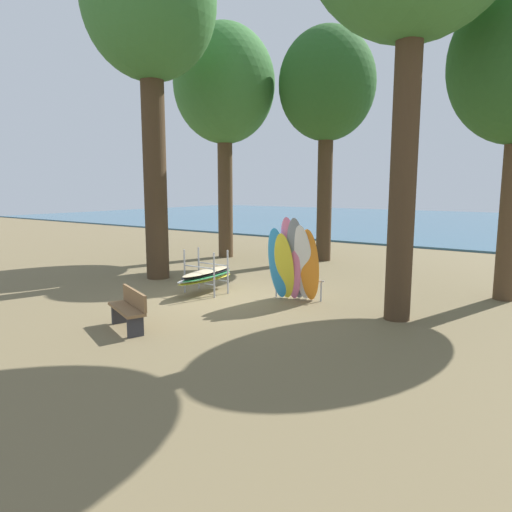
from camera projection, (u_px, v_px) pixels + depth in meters
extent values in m
plane|color=brown|center=(226.00, 298.00, 12.51)|extent=(80.00, 80.00, 0.00)
cube|color=#38607A|center=(464.00, 223.00, 38.09)|extent=(80.00, 36.00, 0.10)
cylinder|color=#42301E|center=(155.00, 166.00, 14.80)|extent=(0.74, 0.74, 7.36)
ellipsoid|color=#387033|center=(149.00, 0.00, 14.05)|extent=(4.14, 4.14, 4.76)
cylinder|color=#42301E|center=(404.00, 157.00, 10.02)|extent=(0.58, 0.58, 7.32)
cylinder|color=#4C3823|center=(511.00, 207.00, 12.03)|extent=(0.53, 0.53, 5.00)
cylinder|color=#4C3823|center=(225.00, 189.00, 19.56)|extent=(0.63, 0.63, 5.89)
ellipsoid|color=#387033|center=(224.00, 84.00, 18.93)|extent=(4.19, 4.19, 4.82)
cylinder|color=#42301E|center=(325.00, 190.00, 18.58)|extent=(0.60, 0.60, 5.80)
ellipsoid|color=#285623|center=(327.00, 84.00, 17.97)|extent=(3.79, 3.79, 4.36)
ellipsoid|color=#2D8ED1|center=(278.00, 264.00, 12.16)|extent=(0.66, 0.79, 1.98)
ellipsoid|color=yellow|center=(284.00, 267.00, 12.12)|extent=(0.67, 0.79, 1.85)
ellipsoid|color=pink|center=(290.00, 259.00, 12.04)|extent=(0.60, 0.72, 2.26)
ellipsoid|color=gray|center=(297.00, 260.00, 12.00)|extent=(0.74, 0.93, 2.25)
ellipsoid|color=white|center=(303.00, 263.00, 11.96)|extent=(0.67, 0.84, 2.07)
ellipsoid|color=orange|center=(309.00, 266.00, 11.92)|extent=(0.65, 0.71, 1.97)
cylinder|color=#9EA0A5|center=(276.00, 288.00, 12.60)|extent=(0.04, 0.04, 0.55)
cylinder|color=#9EA0A5|center=(321.00, 291.00, 12.13)|extent=(0.04, 0.04, 0.55)
cylinder|color=#9EA0A5|center=(298.00, 279.00, 12.32)|extent=(1.39, 0.36, 0.04)
cylinder|color=#9EA0A5|center=(185.00, 271.00, 13.13)|extent=(0.05, 0.05, 1.25)
cylinder|color=#9EA0A5|center=(214.00, 275.00, 12.51)|extent=(0.05, 0.05, 1.25)
cylinder|color=#9EA0A5|center=(199.00, 268.00, 13.62)|extent=(0.05, 0.05, 1.25)
cylinder|color=#9EA0A5|center=(228.00, 272.00, 12.99)|extent=(0.05, 0.05, 1.25)
cylinder|color=#9EA0A5|center=(199.00, 283.00, 12.86)|extent=(1.10, 0.04, 0.04)
cylinder|color=#9EA0A5|center=(199.00, 267.00, 12.79)|extent=(1.10, 0.04, 0.04)
cylinder|color=#9EA0A5|center=(213.00, 279.00, 13.35)|extent=(1.10, 0.04, 0.04)
cylinder|color=#9EA0A5|center=(213.00, 264.00, 13.28)|extent=(1.10, 0.04, 0.04)
ellipsoid|color=yellow|center=(205.00, 279.00, 13.11)|extent=(0.59, 2.12, 0.06)
ellipsoid|color=white|center=(205.00, 277.00, 13.11)|extent=(0.57, 2.12, 0.06)
ellipsoid|color=#339E56|center=(208.00, 275.00, 13.05)|extent=(0.61, 2.12, 0.06)
ellipsoid|color=black|center=(207.00, 273.00, 13.06)|extent=(0.58, 2.12, 0.06)
ellipsoid|color=#C6B289|center=(207.00, 271.00, 13.04)|extent=(0.65, 2.13, 0.06)
cube|color=#2D2D33|center=(119.00, 314.00, 10.22)|extent=(0.21, 0.33, 0.42)
cube|color=#2D2D33|center=(135.00, 327.00, 9.29)|extent=(0.21, 0.33, 0.42)
cube|color=olive|center=(126.00, 309.00, 9.72)|extent=(1.45, 0.90, 0.06)
cube|color=olive|center=(134.00, 298.00, 9.78)|extent=(1.32, 0.59, 0.36)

